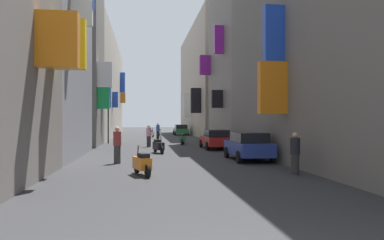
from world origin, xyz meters
TOP-DOWN VIEW (x-y plane):
  - ground_plane at (0.00, 30.00)m, footprint 140.00×140.00m
  - building_left_mid_c at (-7.98, 27.60)m, footprint 7.15×5.83m
  - building_left_far at (-8.00, 45.27)m, footprint 6.74×29.48m
  - building_right_near at (8.00, 11.51)m, footprint 7.28×23.02m
  - building_right_mid_a at (7.99, 27.84)m, footprint 7.02×9.63m
  - building_right_mid_c at (8.00, 47.27)m, footprint 7.15×25.44m
  - parked_car_red at (3.69, 22.42)m, footprint 1.89×4.14m
  - parked_car_green at (3.59, 46.14)m, footprint 1.91×4.14m
  - parked_car_blue at (3.89, 14.93)m, footprint 1.85×3.93m
  - scooter_orange at (-1.54, 10.47)m, footprint 0.75×1.77m
  - scooter_white at (0.54, 44.69)m, footprint 0.64×1.87m
  - scooter_black at (-0.55, 19.55)m, footprint 0.72×1.84m
  - scooter_silver at (-0.54, 40.22)m, footprint 0.76×1.76m
  - scooter_green at (1.85, 27.59)m, footprint 0.65×1.80m
  - pedestrian_crossing at (0.06, 35.92)m, footprint 0.53×0.53m
  - pedestrian_near_left at (4.26, 9.92)m, footprint 0.45×0.45m
  - pedestrian_near_right at (-1.08, 24.88)m, footprint 0.50×0.50m
  - pedestrian_mid_street at (-2.73, 14.41)m, footprint 0.43×0.43m
  - traffic_light_near_corner at (-4.57, 29.56)m, footprint 0.26×0.34m

SIDE VIEW (x-z plane):
  - ground_plane at x=0.00m, z-range 0.00..0.00m
  - scooter_green at x=1.85m, z-range -0.10..1.03m
  - scooter_silver at x=-0.54m, z-range -0.10..1.03m
  - scooter_orange at x=-1.54m, z-range -0.10..1.03m
  - scooter_black at x=-0.55m, z-range -0.10..1.03m
  - scooter_white at x=0.54m, z-range -0.10..1.03m
  - parked_car_red at x=3.69m, z-range 0.04..1.42m
  - parked_car_green at x=3.59m, z-range 0.04..1.47m
  - parked_car_blue at x=3.89m, z-range 0.04..1.48m
  - pedestrian_near_left at x=4.26m, z-range -0.01..1.61m
  - pedestrian_near_right at x=-1.08m, z-range 0.00..1.71m
  - pedestrian_crossing at x=0.06m, z-range 0.00..1.76m
  - pedestrian_mid_street at x=-2.73m, z-range 0.00..1.77m
  - traffic_light_near_corner at x=-4.57m, z-range 0.82..5.54m
  - building_left_far at x=-8.00m, z-range 0.00..12.49m
  - building_right_near at x=8.00m, z-range 0.00..14.30m
  - building_right_mid_c at x=8.00m, z-range 0.00..14.74m
  - building_right_mid_a at x=7.99m, z-range 0.00..16.32m
  - building_left_mid_c at x=-7.98m, z-range -0.03..18.56m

